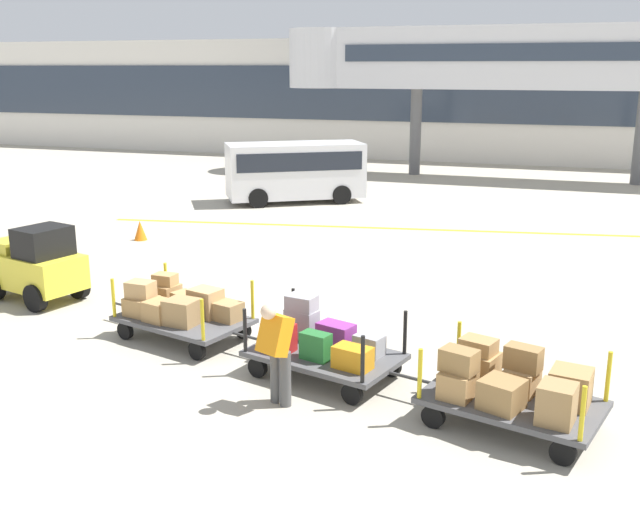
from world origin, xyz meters
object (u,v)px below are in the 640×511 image
object	(u,v)px
baggage_handler	(276,349)
shuttle_van	(295,168)
safety_cone_near	(140,230)
baggage_cart_tail	(511,387)
baggage_cart_lead	(180,309)
baggage_tug	(35,264)
baggage_cart_middle	(322,344)

from	to	relation	value
baggage_handler	shuttle_van	world-z (taller)	shuttle_van
shuttle_van	safety_cone_near	distance (m)	7.43
baggage_handler	baggage_cart_tail	bearing A→B (deg)	7.41
baggage_cart_lead	baggage_cart_tail	xyz separation A→B (m)	(5.87, -1.57, 0.03)
baggage_tug	baggage_cart_tail	world-z (taller)	baggage_tug
baggage_cart_middle	shuttle_van	size ratio (longest dim) A/B	0.61
shuttle_van	baggage_cart_middle	bearing A→B (deg)	-67.89
shuttle_van	safety_cone_near	world-z (taller)	shuttle_van
baggage_cart_middle	shuttle_van	distance (m)	15.45
baggage_cart_middle	shuttle_van	world-z (taller)	shuttle_van
baggage_cart_tail	baggage_handler	distance (m)	3.24
baggage_cart_lead	baggage_cart_tail	bearing A→B (deg)	-15.00
baggage_tug	baggage_cart_middle	size ratio (longest dim) A/B	0.75
baggage_cart_middle	shuttle_van	bearing A→B (deg)	112.11
baggage_handler	safety_cone_near	bearing A→B (deg)	131.73
baggage_cart_lead	baggage_handler	xyz separation A→B (m)	(2.67, -1.99, 0.33)
baggage_tug	baggage_handler	size ratio (longest dim) A/B	1.48
baggage_tug	baggage_cart_lead	xyz separation A→B (m)	(3.93, -1.04, -0.21)
baggage_handler	shuttle_van	xyz separation A→B (m)	(-5.55, 15.54, 0.37)
baggage_tug	baggage_handler	world-z (taller)	baggage_tug
baggage_cart_middle	shuttle_van	xyz separation A→B (m)	(-5.81, 14.30, 0.72)
baggage_tug	baggage_cart_middle	bearing A→B (deg)	-14.61
baggage_cart_lead	baggage_cart_tail	world-z (taller)	same
shuttle_van	baggage_tug	bearing A→B (deg)	-94.78
safety_cone_near	shuttle_van	bearing A→B (deg)	74.38
safety_cone_near	baggage_handler	bearing A→B (deg)	-48.27
baggage_cart_lead	baggage_cart_middle	size ratio (longest dim) A/B	1.00
baggage_cart_tail	safety_cone_near	distance (m)	13.41
baggage_cart_middle	baggage_handler	bearing A→B (deg)	-101.82
baggage_cart_lead	shuttle_van	distance (m)	13.87
baggage_cart_lead	safety_cone_near	size ratio (longest dim) A/B	5.61
baggage_cart_tail	baggage_handler	xyz separation A→B (m)	(-3.20, -0.42, 0.30)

